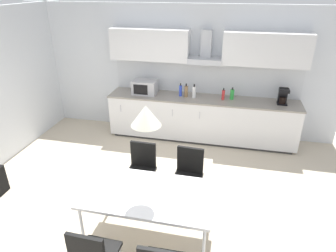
{
  "coord_description": "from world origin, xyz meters",
  "views": [
    {
      "loc": [
        1.18,
        -3.45,
        2.95
      ],
      "look_at": [
        0.28,
        0.52,
        1.0
      ],
      "focal_mm": 32.0,
      "sensor_mm": 36.0,
      "label": 1
    }
  ],
  "objects": [
    {
      "name": "bottle_white",
      "position": [
        0.45,
        2.12,
        1.01
      ],
      "size": [
        0.08,
        0.08,
        0.28
      ],
      "color": "white",
      "rests_on": "kitchen_counter"
    },
    {
      "name": "wall_back",
      "position": [
        0.0,
        2.51,
        1.3
      ],
      "size": [
        6.53,
        0.1,
        2.61
      ],
      "primitive_type": "cube",
      "color": "silver",
      "rests_on": "ground_plane"
    },
    {
      "name": "bottle_brown",
      "position": [
        0.29,
        2.14,
        1.01
      ],
      "size": [
        0.07,
        0.07,
        0.27
      ],
      "color": "brown",
      "rests_on": "kitchen_counter"
    },
    {
      "name": "dining_table",
      "position": [
        0.33,
        -0.74,
        0.68
      ],
      "size": [
        1.53,
        0.86,
        0.73
      ],
      "color": "white",
      "rests_on": "ground_plane"
    },
    {
      "name": "upper_wall_cabinets",
      "position": [
        0.62,
        2.29,
        1.85
      ],
      "size": [
        3.74,
        0.4,
        0.6
      ],
      "color": "silver"
    },
    {
      "name": "microwave",
      "position": [
        -0.56,
        2.14,
        1.03
      ],
      "size": [
        0.48,
        0.35,
        0.28
      ],
      "color": "#ADADB2",
      "rests_on": "kitchen_counter"
    },
    {
      "name": "bottle_red",
      "position": [
        1.02,
        2.14,
        0.99
      ],
      "size": [
        0.06,
        0.06,
        0.23
      ],
      "color": "red",
      "rests_on": "kitchen_counter"
    },
    {
      "name": "chair_far_left",
      "position": [
        -0.01,
        0.07,
        0.53
      ],
      "size": [
        0.4,
        0.4,
        0.87
      ],
      "color": "black",
      "rests_on": "ground_plane"
    },
    {
      "name": "backsplash_tile",
      "position": [
        0.62,
        2.45,
        1.19
      ],
      "size": [
        3.74,
        0.02,
        0.59
      ],
      "primitive_type": "cube",
      "color": "silver",
      "rests_on": "kitchen_counter"
    },
    {
      "name": "chair_far_right",
      "position": [
        0.68,
        0.07,
        0.53
      ],
      "size": [
        0.42,
        0.42,
        0.87
      ],
      "color": "black",
      "rests_on": "ground_plane"
    },
    {
      "name": "kitchen_counter",
      "position": [
        0.62,
        2.14,
        0.45
      ],
      "size": [
        3.76,
        0.67,
        0.89
      ],
      "color": "#333333",
      "rests_on": "ground_plane"
    },
    {
      "name": "pendant_lamp",
      "position": [
        0.33,
        -0.74,
        1.71
      ],
      "size": [
        0.32,
        0.32,
        0.22
      ],
      "primitive_type": "cone",
      "color": "silver"
    },
    {
      "name": "bottle_green",
      "position": [
        1.18,
        2.2,
        0.99
      ],
      "size": [
        0.08,
        0.08,
        0.24
      ],
      "color": "green",
      "rests_on": "kitchen_counter"
    },
    {
      "name": "coffee_maker",
      "position": [
        2.11,
        2.16,
        1.04
      ],
      "size": [
        0.18,
        0.19,
        0.3
      ],
      "color": "black",
      "rests_on": "kitchen_counter"
    },
    {
      "name": "ground_plane",
      "position": [
        0.0,
        0.0,
        -0.01
      ],
      "size": [
        8.16,
        7.38,
        0.02
      ],
      "primitive_type": "cube",
      "color": "beige"
    },
    {
      "name": "bottle_blue",
      "position": [
        0.17,
        2.16,
        1.0
      ],
      "size": [
        0.06,
        0.06,
        0.26
      ],
      "color": "blue",
      "rests_on": "kitchen_counter"
    }
  ]
}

